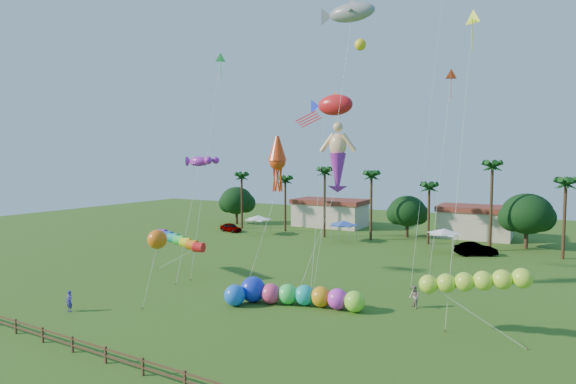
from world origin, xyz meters
The scene contains 22 objects.
ground centered at (0.00, 0.00, 0.00)m, with size 160.00×160.00×0.00m, color #285116.
tree_line centered at (3.57, 44.00, 4.28)m, with size 69.46×8.91×11.00m.
buildings_row centered at (-3.09, 50.00, 2.00)m, with size 35.00×7.00×4.00m.
tent_row centered at (-6.00, 36.33, 2.75)m, with size 31.00×4.00×0.60m.
fence centered at (0.00, -6.00, 0.61)m, with size 36.12×0.12×1.00m.
car_a centered at (-25.59, 36.27, 0.70)m, with size 1.66×4.12×1.40m, color #4C4C54.
car_b centered at (11.79, 36.03, 0.80)m, with size 1.70×4.87×1.60m, color #4C4C54.
spectator_a centered at (-12.89, -1.44, 0.82)m, with size 0.60×0.39×1.64m, color #3A2FA7.
spectator_b centered at (10.04, 12.48, 0.90)m, with size 0.87×0.68×1.80m, color #A48F89.
caterpillar_inflatable centered at (1.64, 8.47, 0.88)m, with size 10.28×3.85×2.10m.
blue_ball centered at (-2.63, 5.98, 0.85)m, with size 1.71×1.71×1.71m, color blue.
rainbow_tube centered at (-12.02, 10.55, 3.23)m, with size 8.75×1.85×3.72m.
green_worm centered at (12.07, 7.86, 3.32)m, with size 9.46×2.44×4.07m.
orange_ball_kite centered at (-8.50, 3.49, 5.25)m, with size 1.94×2.81×6.04m.
merman_kite centered at (2.68, 14.20, 11.48)m, with size 3.25×5.95×14.47m.
fish_kite centered at (0.82, 17.86, 17.00)m, with size 5.64×6.15×18.13m.
shark_kite centered at (2.42, 17.93, 25.51)m, with size 6.37×7.11×26.59m.
squid_kite centered at (-1.83, 11.33, 11.53)m, with size 2.40×4.51×13.88m.
lobster_kite centered at (-11.35, 11.98, 11.55)m, with size 3.88×5.11×12.27m.
delta_kite_red centered at (11.02, 20.45, 19.00)m, with size 1.54×4.20×19.94m.
delta_kite_yellow centered at (13.71, 12.89, 21.58)m, with size 1.35×4.84×22.57m.
delta_kite_green centered at (-10.30, 14.21, 21.52)m, with size 1.24×4.77×22.55m.
Camera 1 is at (18.41, -22.63, 11.62)m, focal length 28.00 mm.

